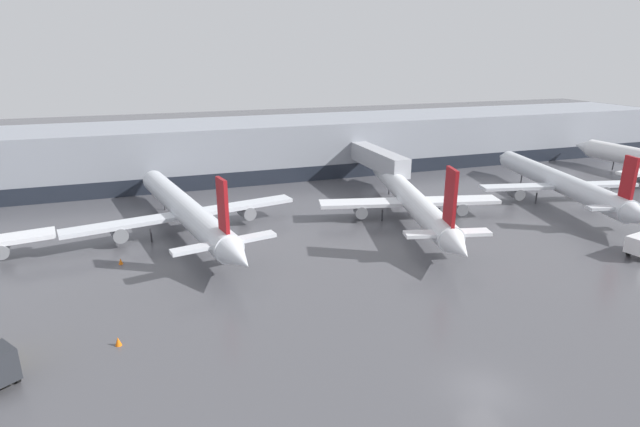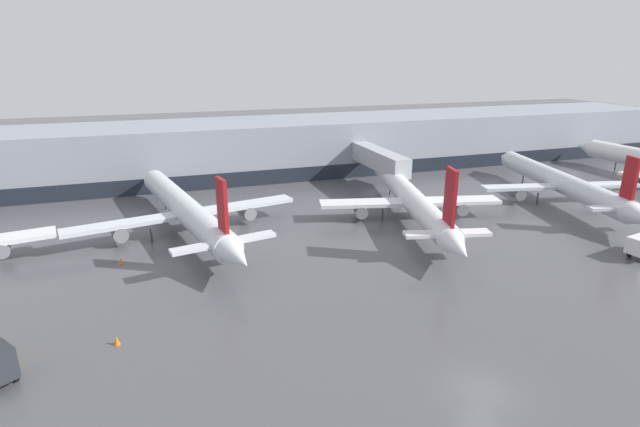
{
  "view_description": "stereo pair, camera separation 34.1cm",
  "coord_description": "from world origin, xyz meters",
  "px_view_note": "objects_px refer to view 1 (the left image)",
  "views": [
    {
      "loc": [
        -18.23,
        -21.36,
        20.18
      ],
      "look_at": [
        -1.08,
        28.52,
        3.0
      ],
      "focal_mm": 28.0,
      "sensor_mm": 36.0,
      "label": 1
    },
    {
      "loc": [
        -17.91,
        -21.47,
        20.18
      ],
      "look_at": [
        -1.08,
        28.52,
        3.0
      ],
      "focal_mm": 28.0,
      "sensor_mm": 36.0,
      "label": 2
    }
  ],
  "objects_px": {
    "traffic_cone_1": "(118,341)",
    "traffic_cone_2": "(621,199)",
    "parked_jet_1": "(186,210)",
    "parked_jet_5": "(410,198)",
    "traffic_cone_0": "(121,261)",
    "parked_jet_3": "(560,182)"
  },
  "relations": [
    {
      "from": "parked_jet_5",
      "to": "traffic_cone_1",
      "type": "xyz_separation_m",
      "value": [
        -33.86,
        -18.95,
        -2.31
      ]
    },
    {
      "from": "traffic_cone_1",
      "to": "traffic_cone_2",
      "type": "height_order",
      "value": "traffic_cone_2"
    },
    {
      "from": "parked_jet_5",
      "to": "traffic_cone_1",
      "type": "bearing_deg",
      "value": 132.51
    },
    {
      "from": "parked_jet_5",
      "to": "traffic_cone_0",
      "type": "bearing_deg",
      "value": 109.22
    },
    {
      "from": "parked_jet_1",
      "to": "traffic_cone_0",
      "type": "relative_size",
      "value": 60.87
    },
    {
      "from": "parked_jet_3",
      "to": "traffic_cone_1",
      "type": "height_order",
      "value": "parked_jet_3"
    },
    {
      "from": "parked_jet_3",
      "to": "traffic_cone_1",
      "type": "xyz_separation_m",
      "value": [
        -57.23,
        -18.74,
        -2.46
      ]
    },
    {
      "from": "parked_jet_1",
      "to": "parked_jet_5",
      "type": "xyz_separation_m",
      "value": [
        27.16,
        -3.42,
        -0.19
      ]
    },
    {
      "from": "parked_jet_3",
      "to": "traffic_cone_1",
      "type": "distance_m",
      "value": 60.27
    },
    {
      "from": "parked_jet_5",
      "to": "traffic_cone_2",
      "type": "relative_size",
      "value": 49.47
    },
    {
      "from": "parked_jet_3",
      "to": "traffic_cone_2",
      "type": "height_order",
      "value": "parked_jet_3"
    },
    {
      "from": "parked_jet_1",
      "to": "traffic_cone_2",
      "type": "bearing_deg",
      "value": -107.86
    },
    {
      "from": "traffic_cone_2",
      "to": "traffic_cone_1",
      "type": "bearing_deg",
      "value": -166.48
    },
    {
      "from": "traffic_cone_0",
      "to": "traffic_cone_2",
      "type": "relative_size",
      "value": 0.79
    },
    {
      "from": "parked_jet_3",
      "to": "traffic_cone_2",
      "type": "xyz_separation_m",
      "value": [
        8.56,
        -2.92,
        -2.41
      ]
    },
    {
      "from": "traffic_cone_1",
      "to": "traffic_cone_2",
      "type": "distance_m",
      "value": 67.67
    },
    {
      "from": "traffic_cone_1",
      "to": "traffic_cone_2",
      "type": "xyz_separation_m",
      "value": [
        65.79,
        15.82,
        0.05
      ]
    },
    {
      "from": "parked_jet_5",
      "to": "traffic_cone_2",
      "type": "bearing_deg",
      "value": -82.32
    },
    {
      "from": "traffic_cone_0",
      "to": "traffic_cone_2",
      "type": "bearing_deg",
      "value": 0.37
    },
    {
      "from": "traffic_cone_1",
      "to": "traffic_cone_2",
      "type": "relative_size",
      "value": 0.86
    },
    {
      "from": "parked_jet_5",
      "to": "traffic_cone_0",
      "type": "distance_m",
      "value": 34.46
    },
    {
      "from": "parked_jet_3",
      "to": "traffic_cone_0",
      "type": "height_order",
      "value": "parked_jet_3"
    }
  ]
}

